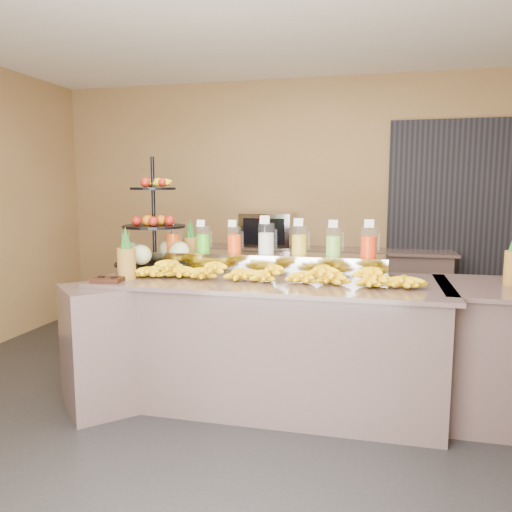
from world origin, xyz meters
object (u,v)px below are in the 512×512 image
at_px(fruit_stand, 159,242).
at_px(condiment_caddy, 108,280).
at_px(pitcher_tray, 266,263).
at_px(oven_warmer, 268,230).
at_px(banana_heap, 269,271).

height_order(fruit_stand, condiment_caddy, fruit_stand).
height_order(pitcher_tray, oven_warmer, oven_warmer).
bearing_deg(condiment_caddy, oven_warmer, 74.35).
bearing_deg(fruit_stand, oven_warmer, 77.24).
distance_m(fruit_stand, condiment_caddy, 0.63).
height_order(pitcher_tray, condiment_caddy, pitcher_tray).
xyz_separation_m(pitcher_tray, condiment_caddy, (-1.00, -0.66, -0.06)).
height_order(banana_heap, fruit_stand, fruit_stand).
bearing_deg(oven_warmer, banana_heap, -76.57).
bearing_deg(fruit_stand, condiment_caddy, -99.82).
xyz_separation_m(banana_heap, condiment_caddy, (-1.10, -0.31, -0.06)).
relative_size(pitcher_tray, oven_warmer, 3.25).
height_order(banana_heap, oven_warmer, oven_warmer).
distance_m(pitcher_tray, fruit_stand, 0.88).
bearing_deg(pitcher_tray, oven_warmer, 101.79).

